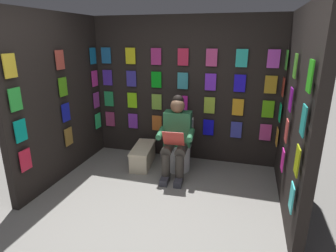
{
  "coord_description": "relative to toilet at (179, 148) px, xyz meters",
  "views": [
    {
      "loc": [
        -1.02,
        2.29,
        1.99
      ],
      "look_at": [
        -0.02,
        -1.15,
        0.85
      ],
      "focal_mm": 30.0,
      "sensor_mm": 36.0,
      "label": 1
    }
  ],
  "objects": [
    {
      "name": "display_wall_back",
      "position": [
        0.04,
        -0.46,
        0.83
      ],
      "size": [
        3.13,
        0.14,
        2.32
      ],
      "color": "black",
      "rests_on": "ground"
    },
    {
      "name": "display_wall_left",
      "position": [
        -1.52,
        0.64,
        0.83
      ],
      "size": [
        0.14,
        2.1,
        2.32
      ],
      "color": "black",
      "rests_on": "ground"
    },
    {
      "name": "comic_longbox_near",
      "position": [
        0.58,
        0.08,
        -0.17
      ],
      "size": [
        0.38,
        0.76,
        0.32
      ],
      "rotation": [
        0.0,
        0.0,
        0.13
      ],
      "color": "beige",
      "rests_on": "ground"
    },
    {
      "name": "person_reading",
      "position": [
        -0.01,
        0.23,
        0.27
      ],
      "size": [
        0.54,
        0.7,
        1.19
      ],
      "rotation": [
        0.0,
        0.0,
        0.07
      ],
      "color": "#286B42",
      "rests_on": "ground"
    },
    {
      "name": "ground_plane",
      "position": [
        0.04,
        1.69,
        -0.33
      ],
      "size": [
        30.0,
        30.0,
        0.0
      ],
      "primitive_type": "plane",
      "color": "gray"
    },
    {
      "name": "toilet",
      "position": [
        0.0,
        0.0,
        0.0
      ],
      "size": [
        0.42,
        0.57,
        0.77
      ],
      "rotation": [
        0.0,
        0.0,
        0.07
      ],
      "color": "white",
      "rests_on": "ground"
    },
    {
      "name": "display_wall_right",
      "position": [
        1.61,
        0.64,
        0.83
      ],
      "size": [
        0.14,
        2.1,
        2.32
      ],
      "color": "black",
      "rests_on": "ground"
    }
  ]
}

